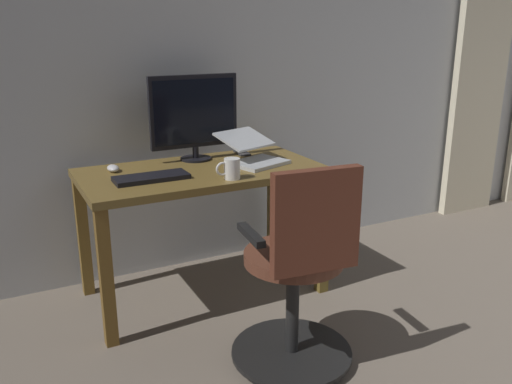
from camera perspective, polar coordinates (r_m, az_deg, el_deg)
The scene contains 10 objects.
back_room_partition at distance 4.28m, azimuth 16.12°, elevation 14.39°, with size 6.20×0.10×2.65m, color silver.
curtain_right_panel at distance 4.67m, azimuth 22.77°, elevation 11.95°, with size 0.53×0.06×2.33m, color beige.
desk at distance 2.97m, azimuth -5.71°, elevation 0.53°, with size 1.30×0.67×0.74m.
office_chair at distance 2.36m, azimuth 4.59°, elevation -8.92°, with size 0.56×0.56×0.97m.
computer_monitor at distance 3.11m, azimuth -6.58°, elevation 8.21°, with size 0.52×0.18×0.49m.
computer_keyboard at distance 2.77m, azimuth -11.05°, elevation 1.52°, with size 0.37×0.15×0.02m, color black.
laptop at distance 3.04m, azimuth -0.29°, elevation 4.07°, with size 0.39×0.42×0.17m.
computer_mouse at distance 2.98m, azimuth -14.93°, elevation 2.45°, with size 0.06×0.10×0.04m, color silver.
cell_phone_face_up at distance 3.28m, azimuth -1.50°, elevation 4.16°, with size 0.07×0.14×0.01m, color #333338.
mug_coffee at distance 2.73m, azimuth -2.64°, elevation 2.48°, with size 0.13×0.08×0.11m.
Camera 1 is at (2.90, 0.28, 1.49)m, focal length 37.70 mm.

